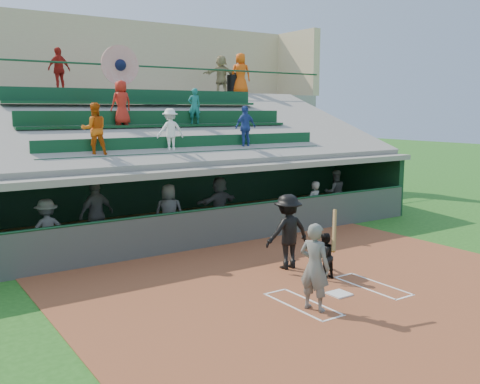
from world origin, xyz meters
TOP-DOWN VIEW (x-y plane):
  - ground at (0.00, 0.00)m, footprint 100.00×100.00m
  - dirt_slab at (0.00, 0.50)m, footprint 11.00×9.00m
  - home_plate at (0.00, 0.00)m, footprint 0.43×0.43m
  - batters_box_chalk at (0.00, 0.00)m, footprint 2.65×1.85m
  - dugout_floor at (0.00, 6.75)m, footprint 16.00×3.50m
  - concourse_slab at (0.00, 13.50)m, footprint 20.00×3.00m
  - grandstand at (-0.01, 10.51)m, footprint 20.40×10.40m
  - batter_at_plate at (-1.03, -0.35)m, footprint 0.93×0.79m
  - catcher at (0.44, 0.96)m, footprint 0.59×0.50m
  - home_umpire at (0.31, 2.14)m, footprint 1.23×0.75m
  - dugout_bench at (0.11, 8.06)m, footprint 16.07×0.58m
  - dugout_player_a at (-4.46, 6.07)m, footprint 1.06×0.64m
  - dugout_player_b at (-2.96, 6.64)m, footprint 1.22×0.82m
  - dugout_player_c at (-0.96, 6.10)m, footprint 1.00×0.86m
  - dugout_player_d at (1.20, 6.77)m, footprint 1.66×0.77m
  - dugout_player_e at (3.92, 5.22)m, footprint 0.61×0.45m
  - dugout_player_f at (6.11, 6.51)m, footprint 0.99×0.90m
  - trash_bin at (5.69, 12.78)m, footprint 0.58×0.58m
  - concourse_staff_a at (-2.00, 13.05)m, footprint 1.04×0.73m
  - concourse_staff_b at (5.86, 12.44)m, footprint 1.05×0.90m
  - concourse_staff_c at (5.03, 12.77)m, footprint 1.66×0.79m

SIDE VIEW (x-z plane):
  - ground at x=0.00m, z-range 0.00..0.00m
  - dirt_slab at x=0.00m, z-range 0.00..0.02m
  - dugout_floor at x=0.00m, z-range 0.00..0.04m
  - batters_box_chalk at x=0.00m, z-range 0.02..0.03m
  - home_plate at x=0.00m, z-range 0.02..0.05m
  - dugout_bench at x=0.11m, z-range 0.04..0.52m
  - catcher at x=0.44m, z-range 0.02..1.12m
  - dugout_player_e at x=3.92m, z-range 0.04..1.58m
  - dugout_player_a at x=-4.46m, z-range 0.04..1.66m
  - dugout_player_f at x=6.11m, z-range 0.04..1.70m
  - batter_at_plate at x=-1.03m, z-range -0.08..1.88m
  - dugout_player_d at x=1.20m, z-range 0.04..1.76m
  - dugout_player_c at x=-0.96m, z-range 0.04..1.77m
  - home_umpire at x=0.31m, z-range 0.02..1.87m
  - dugout_player_b at x=-2.96m, z-range 0.04..1.96m
  - grandstand at x=-0.01m, z-range -1.64..6.16m
  - concourse_slab at x=0.00m, z-range 0.00..4.60m
  - trash_bin at x=5.69m, z-range 4.60..5.47m
  - concourse_staff_a at x=-2.00m, z-range 4.60..6.24m
  - concourse_staff_c at x=5.03m, z-range 4.60..6.31m
  - concourse_staff_b at x=5.86m, z-range 4.60..6.43m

